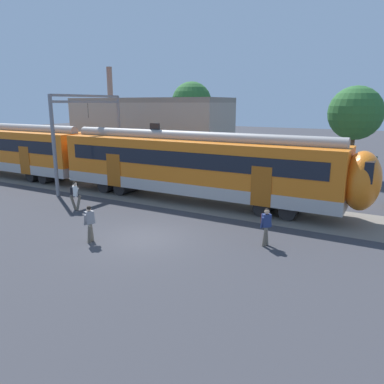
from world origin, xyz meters
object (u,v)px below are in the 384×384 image
(commuter_train, at_px, (89,156))
(pedestrian_white, at_px, (75,193))
(pedestrian_navy, at_px, (266,224))
(pedestrian_grey, at_px, (90,221))

(commuter_train, xyz_separation_m, pedestrian_white, (3.72, -5.05, -1.26))
(pedestrian_white, height_order, pedestrian_navy, same)
(pedestrian_navy, bearing_deg, pedestrian_white, -179.95)
(pedestrian_grey, distance_m, pedestrian_navy, 7.60)
(commuter_train, xyz_separation_m, pedestrian_grey, (8.12, -8.40, -1.29))
(pedestrian_white, relative_size, pedestrian_grey, 1.00)
(pedestrian_grey, height_order, pedestrian_navy, same)
(pedestrian_white, relative_size, pedestrian_navy, 1.00)
(commuter_train, distance_m, pedestrian_white, 6.40)
(pedestrian_grey, bearing_deg, commuter_train, 134.01)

